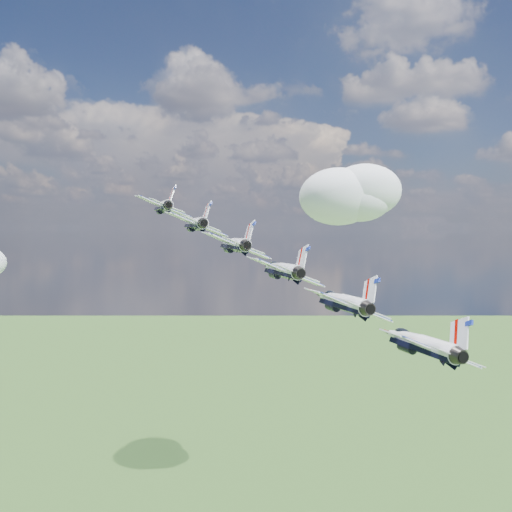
% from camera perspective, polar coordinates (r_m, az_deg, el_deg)
% --- Properties ---
extents(cloud_far, '(58.94, 46.31, 23.16)m').
position_cam_1_polar(cloud_far, '(280.15, 8.01, 6.04)').
color(cloud_far, white).
extents(jet_0, '(15.92, 17.87, 7.81)m').
position_cam_1_polar(jet_0, '(103.43, -9.30, 4.92)').
color(jet_0, white).
extents(jet_1, '(15.92, 17.87, 7.81)m').
position_cam_1_polar(jet_1, '(93.73, -6.13, 3.25)').
color(jet_1, white).
extents(jet_2, '(15.92, 17.87, 7.81)m').
position_cam_1_polar(jet_2, '(84.48, -2.26, 1.20)').
color(jet_2, white).
extents(jet_3, '(15.92, 17.87, 7.81)m').
position_cam_1_polar(jet_3, '(75.84, 2.52, -1.34)').
color(jet_3, silver).
extents(jet_4, '(15.92, 17.87, 7.81)m').
position_cam_1_polar(jet_4, '(68.05, 8.47, -4.48)').
color(jet_4, white).
extents(jet_5, '(15.92, 17.87, 7.81)m').
position_cam_1_polar(jet_5, '(61.42, 15.91, -8.30)').
color(jet_5, white).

